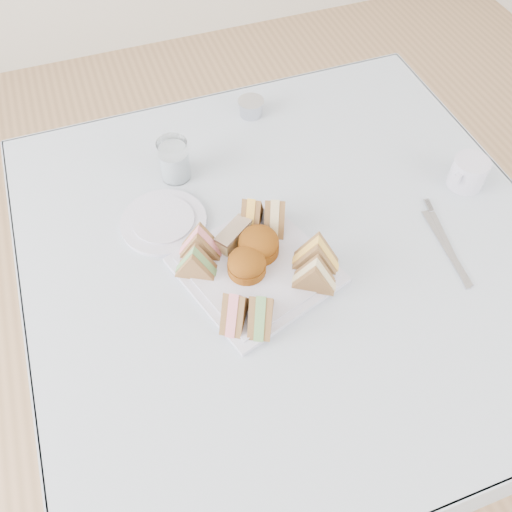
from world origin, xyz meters
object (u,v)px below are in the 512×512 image
object	(u,v)px
table	(284,339)
water_glass	(174,160)
serving_plate	(256,270)
creamer_jug	(468,173)

from	to	relation	value
table	water_glass	world-z (taller)	water_glass
table	serving_plate	bearing A→B (deg)	-160.28
water_glass	creamer_jug	bearing A→B (deg)	-22.20
table	serving_plate	distance (m)	0.39
water_glass	creamer_jug	size ratio (longest dim) A/B	1.26
water_glass	table	bearing A→B (deg)	-58.71
serving_plate	water_glass	xyz separation A→B (m)	(-0.07, 0.30, 0.04)
serving_plate	water_glass	bearing A→B (deg)	86.44
serving_plate	creamer_jug	size ratio (longest dim) A/B	3.38
serving_plate	creamer_jug	xyz separation A→B (m)	(0.50, 0.06, 0.03)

